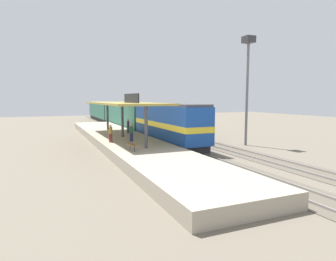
% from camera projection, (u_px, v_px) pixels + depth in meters
% --- Properties ---
extents(ground_plane, '(120.00, 120.00, 0.00)m').
position_uv_depth(ground_plane, '(177.00, 141.00, 34.79)').
color(ground_plane, '#706656').
extents(track_near, '(3.20, 110.00, 0.16)m').
position_uv_depth(track_near, '(161.00, 142.00, 34.00)').
color(track_near, '#5F5649').
rests_on(track_near, ground).
extents(track_far, '(3.20, 110.00, 0.16)m').
position_uv_depth(track_far, '(196.00, 140.00, 35.81)').
color(track_far, '#5F5649').
rests_on(track_far, ground).
extents(platform, '(6.00, 44.00, 0.90)m').
position_uv_depth(platform, '(123.00, 141.00, 32.16)').
color(platform, '#A89E89').
rests_on(platform, ground).
extents(station_canopy, '(5.20, 18.00, 4.70)m').
position_uv_depth(station_canopy, '(122.00, 104.00, 31.62)').
color(station_canopy, '#47474C').
rests_on(station_canopy, platform).
extents(platform_bench, '(0.44, 1.70, 0.50)m').
position_uv_depth(platform_bench, '(132.00, 145.00, 23.70)').
color(platform_bench, '#333338').
rests_on(platform_bench, platform).
extents(locomotive, '(2.93, 14.43, 4.44)m').
position_uv_depth(locomotive, '(168.00, 123.00, 31.90)').
color(locomotive, '#28282D').
rests_on(locomotive, track_near).
extents(passenger_carriage_front, '(2.90, 20.00, 4.24)m').
position_uv_depth(passenger_carriage_front, '(125.00, 116.00, 48.35)').
color(passenger_carriage_front, '#28282D').
rests_on(passenger_carriage_front, track_near).
extents(passenger_carriage_rear, '(2.90, 20.00, 4.24)m').
position_uv_depth(passenger_carriage_rear, '(102.00, 111.00, 67.35)').
color(passenger_carriage_rear, '#28282D').
rests_on(passenger_carriage_rear, track_near).
extents(freight_car, '(2.80, 12.00, 3.54)m').
position_uv_depth(freight_car, '(175.00, 121.00, 41.32)').
color(freight_car, '#28282D').
rests_on(freight_car, track_far).
extents(light_mast, '(1.10, 1.10, 11.70)m').
position_uv_depth(light_mast, '(248.00, 68.00, 31.10)').
color(light_mast, slate).
rests_on(light_mast, ground).
extents(person_waiting, '(0.34, 0.34, 1.71)m').
position_uv_depth(person_waiting, '(128.00, 125.00, 35.51)').
color(person_waiting, '#4C4C51').
rests_on(person_waiting, platform).
extents(person_walking, '(0.34, 0.34, 1.71)m').
position_uv_depth(person_walking, '(131.00, 132.00, 28.52)').
color(person_walking, navy).
rests_on(person_walking, platform).
extents(person_boarding, '(0.34, 0.34, 1.71)m').
position_uv_depth(person_boarding, '(111.00, 132.00, 28.10)').
color(person_boarding, maroon).
rests_on(person_boarding, platform).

